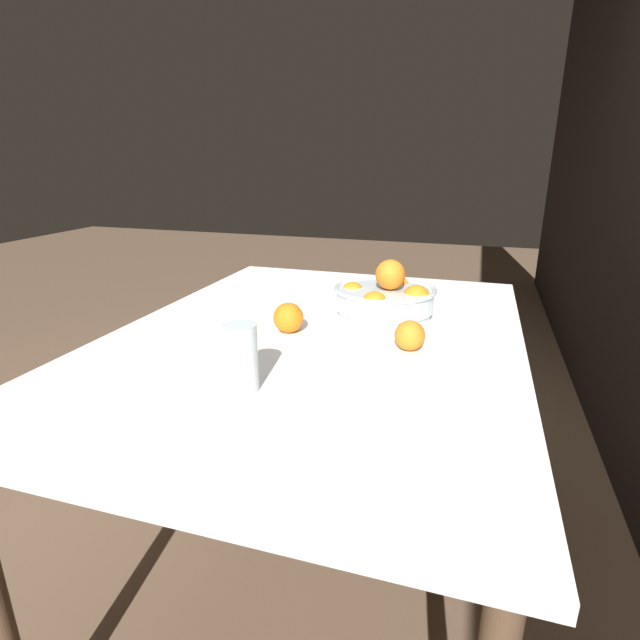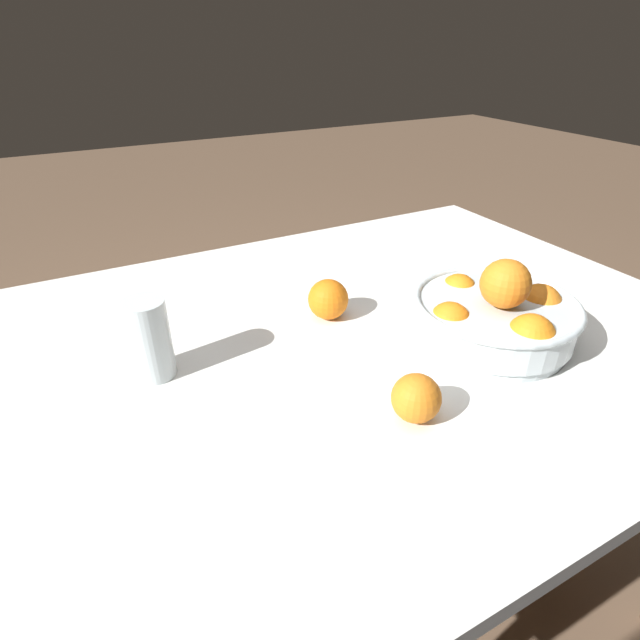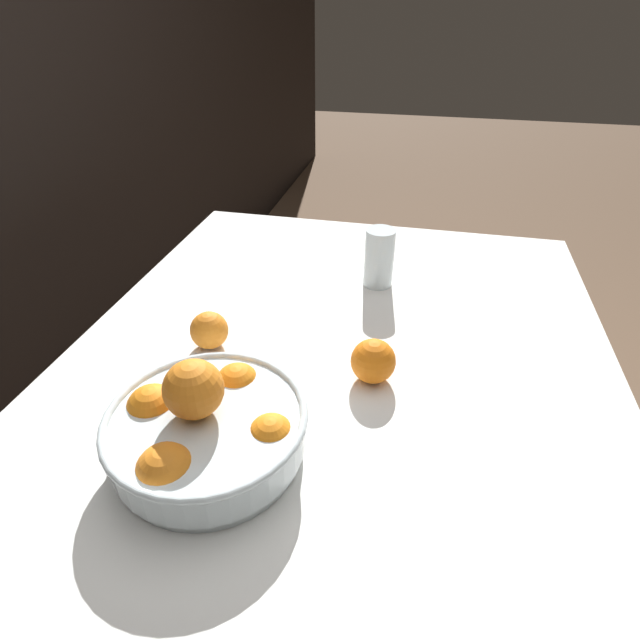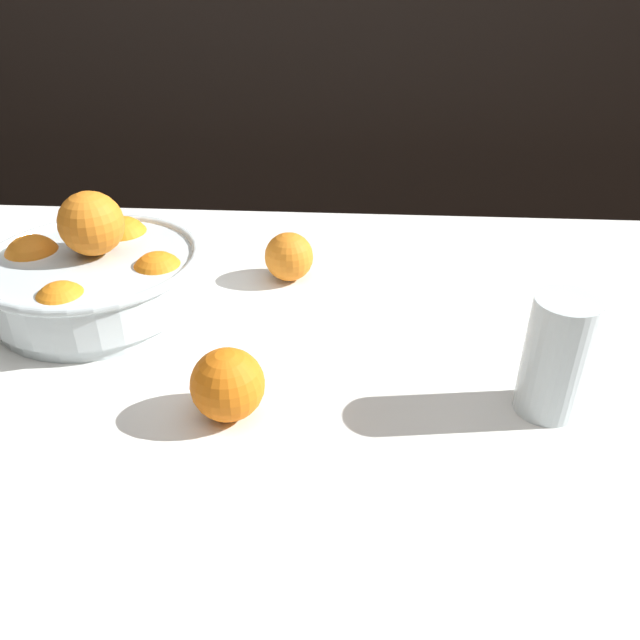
{
  "view_description": "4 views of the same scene",
  "coord_description": "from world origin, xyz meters",
  "px_view_note": "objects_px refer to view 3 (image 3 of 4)",
  "views": [
    {
      "loc": [
        1.12,
        0.36,
        1.2
      ],
      "look_at": [
        0.05,
        0.03,
        0.82
      ],
      "focal_mm": 28.0,
      "sensor_mm": 36.0,
      "label": 1
    },
    {
      "loc": [
        0.41,
        0.66,
        1.25
      ],
      "look_at": [
        0.08,
        0.03,
        0.83
      ],
      "focal_mm": 28.0,
      "sensor_mm": 36.0,
      "label": 2
    },
    {
      "loc": [
        -0.66,
        -0.12,
        1.33
      ],
      "look_at": [
        0.09,
        0.04,
        0.82
      ],
      "focal_mm": 28.0,
      "sensor_mm": 36.0,
      "label": 3
    },
    {
      "loc": [
        0.14,
        -0.57,
        1.19
      ],
      "look_at": [
        0.1,
        0.05,
        0.81
      ],
      "focal_mm": 35.0,
      "sensor_mm": 36.0,
      "label": 4
    }
  ],
  "objects_px": {
    "fruit_bowl": "(206,428)",
    "orange_loose_near_bowl": "(209,330)",
    "juice_glass": "(379,261)",
    "orange_loose_front": "(373,361)"
  },
  "relations": [
    {
      "from": "fruit_bowl",
      "to": "orange_loose_near_bowl",
      "type": "relative_size",
      "value": 4.01
    },
    {
      "from": "orange_loose_near_bowl",
      "to": "fruit_bowl",
      "type": "bearing_deg",
      "value": -157.58
    },
    {
      "from": "orange_loose_near_bowl",
      "to": "orange_loose_front",
      "type": "xyz_separation_m",
      "value": [
        -0.03,
        -0.31,
        0.0
      ]
    },
    {
      "from": "fruit_bowl",
      "to": "juice_glass",
      "type": "height_order",
      "value": "fruit_bowl"
    },
    {
      "from": "juice_glass",
      "to": "orange_loose_front",
      "type": "relative_size",
      "value": 1.72
    },
    {
      "from": "fruit_bowl",
      "to": "orange_loose_near_bowl",
      "type": "bearing_deg",
      "value": 22.42
    },
    {
      "from": "fruit_bowl",
      "to": "juice_glass",
      "type": "bearing_deg",
      "value": -17.89
    },
    {
      "from": "orange_loose_near_bowl",
      "to": "orange_loose_front",
      "type": "distance_m",
      "value": 0.31
    },
    {
      "from": "orange_loose_front",
      "to": "orange_loose_near_bowl",
      "type": "bearing_deg",
      "value": 84.54
    },
    {
      "from": "orange_loose_near_bowl",
      "to": "juice_glass",
      "type": "bearing_deg",
      "value": -42.61
    }
  ]
}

